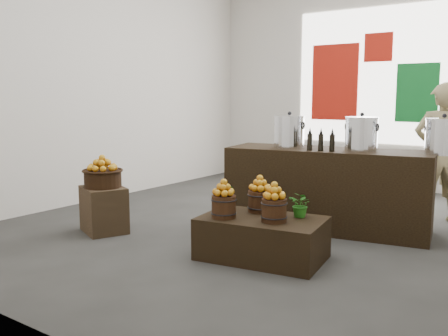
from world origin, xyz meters
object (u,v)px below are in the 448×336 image
Objects in this scene: counter at (327,189)px; stock_pot_left at (289,132)px; wicker_basket at (103,179)px; stock_pot_center at (361,135)px; crate at (104,209)px; stock_pot_right at (443,137)px; display_table at (262,238)px; shopper at (440,153)px.

stock_pot_left is (-0.49, -0.09, 0.69)m from counter.
stock_pot_center reaches higher than wicker_basket.
stock_pot_left is (1.66, 1.61, 0.54)m from wicker_basket.
wicker_basket is (0.00, 0.00, 0.38)m from crate.
stock_pot_center is at bearing 0.00° from counter.
stock_pot_center is 0.89m from stock_pot_right.
wicker_basket is 1.17× the size of stock_pot_center.
stock_pot_right is at bearing 42.98° from display_table.
display_table is at bearing -72.32° from stock_pot_left.
stock_pot_left is at bearing -169.62° from stock_pot_center.
stock_pot_right is (3.42, 1.93, 0.54)m from wicker_basket.
crate is 0.38m from wicker_basket.
counter is 6.47× the size of stock_pot_right.
shopper is at bearing 40.39° from stock_pot_left.
stock_pot_left is at bearing 44.07° from wicker_basket.
stock_pot_center is at bearing -169.62° from stock_pot_right.
stock_pot_left is 0.21× the size of shopper.
shopper reaches higher than display_table.
stock_pot_center is at bearing 34.88° from wicker_basket.
display_table is 1.48m from counter.
stock_pot_center is 1.34m from shopper.
wicker_basket is at bearing -150.52° from stock_pot_right.
crate is at bearing -145.12° from stock_pot_center.
crate is at bearing -150.52° from stock_pot_right.
stock_pot_right is at bearing 76.28° from shopper.
stock_pot_center is (0.44, 1.52, 0.98)m from display_table.
wicker_basket is at bearing 15.55° from shopper.
wicker_basket is 2.16m from display_table.
display_table is at bearing 6.73° from wicker_basket.
wicker_basket is 4.33m from shopper.
display_table is 2.35m from stock_pot_right.
stock_pot_center is (2.54, 1.77, 0.54)m from wicker_basket.
crate is 1.25× the size of wicker_basket.
counter is at bearing 78.74° from display_table.
counter is 1.64m from shopper.
display_table is (2.10, 0.25, -0.44)m from wicker_basket.
crate is 4.03m from stock_pot_right.
shopper reaches higher than stock_pot_center.
crate is 0.45× the size of display_table.
wicker_basket is 3.14m from stock_pot_center.
stock_pot_left reaches higher than wicker_basket.
wicker_basket is at bearing 0.00° from crate.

